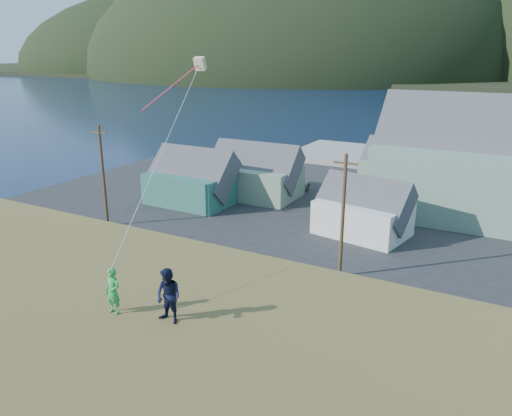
{
  "coord_description": "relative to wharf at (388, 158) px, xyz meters",
  "views": [
    {
      "loc": [
        10.81,
        -28.42,
        14.87
      ],
      "look_at": [
        1.6,
        -11.72,
        8.8
      ],
      "focal_mm": 35.0,
      "sensor_mm": 36.0,
      "label": 1
    }
  ],
  "objects": [
    {
      "name": "ground",
      "position": [
        6.0,
        -40.0,
        -0.45
      ],
      "size": [
        900.0,
        900.0,
        0.0
      ],
      "primitive_type": "plane",
      "color": "#0A1638",
      "rests_on": "ground"
    },
    {
      "name": "grass_strip",
      "position": [
        6.0,
        -42.0,
        -0.4
      ],
      "size": [
        110.0,
        8.0,
        0.1
      ],
      "primitive_type": "cube",
      "color": "#4C3D19",
      "rests_on": "ground"
    },
    {
      "name": "waterfront_lot",
      "position": [
        6.0,
        -23.0,
        -0.39
      ],
      "size": [
        72.0,
        36.0,
        0.12
      ],
      "primitive_type": "cube",
      "color": "#28282B",
      "rests_on": "ground"
    },
    {
      "name": "wharf",
      "position": [
        0.0,
        0.0,
        0.0
      ],
      "size": [
        26.0,
        14.0,
        0.9
      ],
      "primitive_type": "cube",
      "color": "gray",
      "rests_on": "ground"
    },
    {
      "name": "shed_teal",
      "position": [
        -12.07,
        -29.21,
        2.1
      ],
      "size": [
        8.76,
        6.25,
        6.83
      ],
      "rotation": [
        0.0,
        0.0,
        -0.02
      ],
      "color": "#296055",
      "rests_on": "waterfront_lot"
    },
    {
      "name": "shed_palegreen_near",
      "position": [
        -7.78,
        -24.27,
        2.16
      ],
      "size": [
        9.6,
        6.13,
        6.91
      ],
      "rotation": [
        0.0,
        0.0,
        0.01
      ],
      "color": "gray",
      "rests_on": "waterfront_lot"
    },
    {
      "name": "shed_white",
      "position": [
        5.66,
        -29.89,
        1.86
      ],
      "size": [
        8.28,
        6.21,
        5.99
      ],
      "rotation": [
        0.0,
        0.0,
        -0.18
      ],
      "color": "silver",
      "rests_on": "waterfront_lot"
    },
    {
      "name": "shed_palegreen_far",
      "position": [
        5.67,
        -13.6,
        2.13
      ],
      "size": [
        10.52,
        6.66,
        6.72
      ],
      "rotation": [
        0.0,
        0.0,
        -0.1
      ],
      "color": "slate",
      "rests_on": "waterfront_lot"
    },
    {
      "name": "utility_poles",
      "position": [
        3.21,
        -38.5,
        3.92
      ],
      "size": [
        33.22,
        0.24,
        8.77
      ],
      "color": "#47331E",
      "rests_on": "waterfront_lot"
    },
    {
      "name": "parked_cars",
      "position": [
        -1.24,
        -19.96,
        0.41
      ],
      "size": [
        14.71,
        10.85,
        1.58
      ],
      "color": "#B8B8BD",
      "rests_on": "waterfront_lot"
    },
    {
      "name": "kite_flyer_green",
      "position": [
        6.5,
        -58.66,
        7.48
      ],
      "size": [
        0.55,
        0.37,
        1.46
      ],
      "primitive_type": "imported",
      "rotation": [
        0.0,
        0.0,
        -0.04
      ],
      "color": "green",
      "rests_on": "hillside"
    },
    {
      "name": "kite_flyer_navy",
      "position": [
        8.3,
        -58.26,
        7.59
      ],
      "size": [
        0.84,
        0.67,
        1.68
      ],
      "primitive_type": "imported",
      "rotation": [
        0.0,
        0.0,
        -0.04
      ],
      "color": "black",
      "rests_on": "hillside"
    },
    {
      "name": "kite_rig",
      "position": [
        3.97,
        -50.53,
        13.61
      ],
      "size": [
        1.88,
        4.47,
        10.47
      ],
      "color": "beige",
      "rests_on": "ground"
    }
  ]
}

